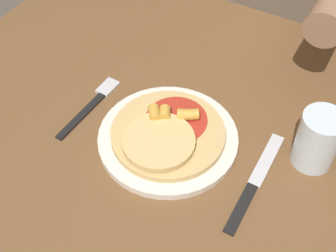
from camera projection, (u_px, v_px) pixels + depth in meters
dining_table at (165, 198)px, 0.88m from camera, size 1.06×0.99×0.75m
plate at (168, 138)px, 0.83m from camera, size 0.25×0.25×0.01m
pizza at (167, 133)px, 0.81m from camera, size 0.20×0.20×0.04m
fork at (92, 104)px, 0.89m from camera, size 0.03×0.18×0.00m
knife at (254, 183)px, 0.77m from camera, size 0.02×0.22×0.00m
drinking_glass at (318, 140)px, 0.77m from camera, size 0.07×0.07×0.10m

